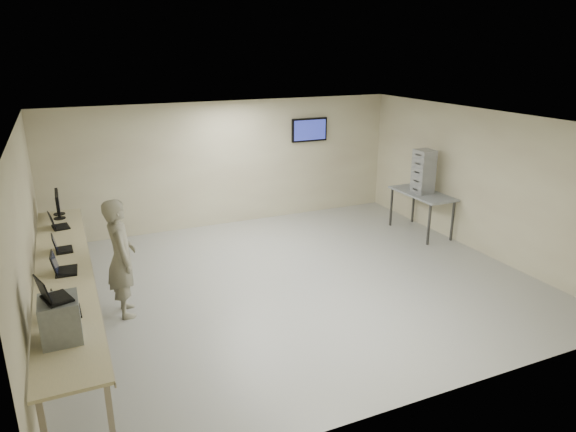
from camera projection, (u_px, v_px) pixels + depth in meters
name	position (u px, v px, depth m)	size (l,w,h in m)	color
room	(293.00, 203.00, 8.60)	(8.01, 7.01, 2.81)	#B2B2B2
workbench	(65.00, 273.00, 7.34)	(0.76, 6.00, 0.90)	beige
equipment_box	(60.00, 319.00, 5.48)	(0.40, 0.46, 0.48)	gray
laptop_on_box	(51.00, 294.00, 5.37)	(0.38, 0.40, 0.27)	black
laptop_0	(63.00, 309.00, 6.04)	(0.31, 0.37, 0.28)	black
laptop_1	(61.00, 267.00, 7.16)	(0.34, 0.41, 0.31)	black
laptop_2	(60.00, 247.00, 7.92)	(0.29, 0.35, 0.26)	black
laptop_3	(57.00, 224.00, 8.94)	(0.34, 0.40, 0.28)	black
monitor_near	(58.00, 204.00, 9.36)	(0.21, 0.47, 0.46)	black
monitor_far	(57.00, 200.00, 9.61)	(0.21, 0.47, 0.46)	black
soldier	(121.00, 258.00, 7.64)	(0.67, 0.44, 1.83)	slate
side_table	(422.00, 196.00, 11.09)	(0.71, 1.53, 0.92)	gray
storage_bins	(424.00, 172.00, 10.92)	(0.36, 0.39, 0.94)	#939699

